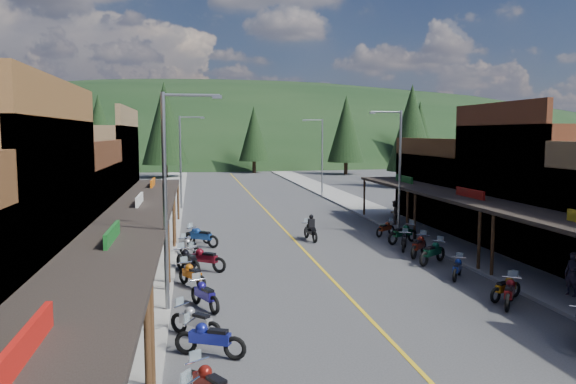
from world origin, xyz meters
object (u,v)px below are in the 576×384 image
pine_8 (47,138)px  bike_east_5 (506,287)px  bike_west_3 (210,337)px  bike_west_7 (188,259)px  bike_west_9 (190,246)px  bike_west_4 (196,320)px  pine_4 (346,129)px  bike_east_6 (457,267)px  bike_west_5 (205,293)px  streetlight_2 (398,166)px  bike_west_10 (201,236)px  bike_east_8 (419,245)px  pine_6 (496,134)px  bike_west_2 (211,384)px  pedestrian_east_a (572,274)px  shop_east_3 (470,189)px  bike_east_7 (433,251)px  streetlight_3 (321,154)px  bike_east_4 (510,291)px  bike_west_11 (197,234)px  streetlight_1 (182,158)px  pine_3 (254,134)px  pine_11 (412,128)px  streetlight_0 (169,192)px  bike_west_8 (205,258)px  bike_east_9 (404,240)px  pine_5 (413,125)px  bike_east_11 (385,228)px  bike_east_10 (403,233)px  shop_west_3 (72,181)px  pine_2 (165,123)px  shop_west_2 (31,218)px  rider_on_bike (311,230)px  pine_9 (420,134)px  pedestrian_east_b (394,212)px

pine_8 → bike_east_5: 54.64m
bike_west_3 → bike_west_7: (-0.70, 10.28, 0.03)m
bike_west_9 → bike_east_5: 15.87m
bike_west_4 → bike_west_3: bearing=-122.9°
pine_4 → bike_west_4: bearing=-109.3°
bike_east_6 → bike_west_5: bearing=-132.4°
streetlight_2 → pine_4: pine_4 is taller
bike_west_7 → bike_west_10: bearing=56.5°
bike_east_8 → pine_6: bearing=97.9°
bike_west_2 → pedestrian_east_a: pedestrian_east_a is taller
shop_east_3 → bike_east_7: (-8.03, -11.62, -1.88)m
bike_west_2 → pedestrian_east_a: (14.37, 6.48, 0.44)m
streetlight_3 → bike_east_4: streetlight_3 is taller
bike_west_4 → bike_west_11: bearing=42.7°
pine_4 → bike_west_2: size_ratio=6.02×
streetlight_1 → pine_3: 45.39m
pine_11 → bike_east_7: (-14.27, -38.32, -6.54)m
streetlight_0 → shop_east_3: bearing=39.9°
bike_west_8 → streetlight_2: bearing=-22.3°
pine_6 → bike_east_5: pine_6 is taller
bike_east_9 → bike_east_8: bearing=-59.6°
bike_west_7 → bike_east_8: 12.21m
pine_6 → bike_west_9: size_ratio=5.51×
pine_5 → bike_east_6: bearing=-110.7°
bike_east_4 → bike_east_11: bearing=125.6°
streetlight_2 → bike_east_7: 9.23m
bike_east_10 → bike_west_10: bearing=-119.9°
bike_west_3 → bike_west_11: bearing=25.9°
streetlight_2 → bike_west_9: streetlight_2 is taller
shop_west_3 → bike_west_8: 14.14m
pine_4 → pine_8: 44.74m
bike_east_9 → bike_west_9: bearing=-156.3°
bike_west_2 → pine_2: bearing=62.1°
bike_west_2 → bike_west_11: 20.67m
bike_west_7 → bike_west_9: bearing=62.3°
shop_west_2 → pine_8: bearing=102.2°
shop_west_3 → bike_west_5: shop_west_3 is taller
pine_2 → pine_8: bearing=-123.7°
shop_west_3 → streetlight_2: (20.74, -3.30, 0.94)m
pine_2 → bike_east_8: bearing=-74.5°
pine_5 → bike_west_3: (-39.69, -82.38, -7.37)m
bike_east_6 → bike_east_9: size_ratio=0.95×
rider_on_bike → bike_west_10: bearing=179.6°
pine_11 → bike_east_4: 48.06m
streetlight_3 → bike_east_9: size_ratio=4.09×
pine_5 → bike_east_9: pine_5 is taller
pine_9 → pedestrian_east_b: 38.10m
bike_east_8 → bike_west_8: bearing=-133.0°
streetlight_2 → bike_east_10: bearing=-103.9°
pine_11 → bike_west_5: 51.21m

